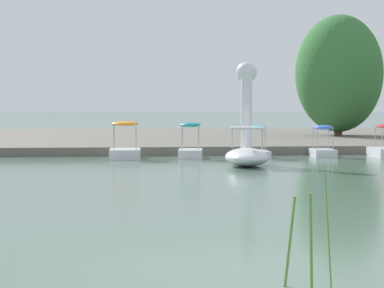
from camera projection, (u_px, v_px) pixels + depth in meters
ground_plane at (229, 271)px, 9.47m from camera, size 664.07×664.07×0.00m
shore_bank_far at (142, 138)px, 45.79m from camera, size 126.41×27.77×0.38m
swan_boat at (247, 140)px, 26.76m from camera, size 2.00×3.26×3.78m
pedal_boat_orange at (125, 147)px, 30.36m from camera, size 1.29×2.07×1.53m
pedal_boat_teal at (190, 147)px, 30.61m from camera, size 1.17×1.88×1.48m
pedal_boat_cyan at (255, 147)px, 31.08m from camera, size 1.10×1.72×1.36m
pedal_boat_blue at (323, 146)px, 31.59m from camera, size 1.04×1.86×1.35m
tree_willow_overhanging at (339, 73)px, 45.24m from camera, size 5.40×6.13×7.36m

